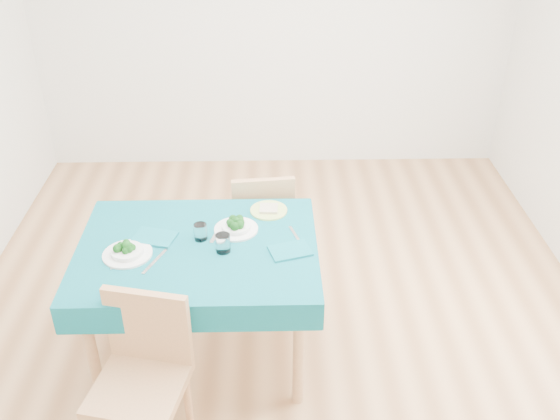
{
  "coord_description": "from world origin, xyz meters",
  "views": [
    {
      "loc": [
        -0.07,
        -2.9,
        2.64
      ],
      "look_at": [
        0.0,
        0.0,
        0.85
      ],
      "focal_mm": 40.0,
      "sensor_mm": 36.0,
      "label": 1
    }
  ],
  "objects_px": {
    "chair_far": "(261,217)",
    "bowl_near": "(127,249)",
    "table": "(202,302)",
    "side_plate": "(269,210)",
    "bowl_far": "(236,225)",
    "chair_near": "(136,376)"
  },
  "relations": [
    {
      "from": "chair_far",
      "to": "bowl_near",
      "type": "xyz_separation_m",
      "value": [
        -0.68,
        -0.79,
        0.32
      ]
    },
    {
      "from": "table",
      "to": "chair_far",
      "type": "xyz_separation_m",
      "value": [
        0.33,
        0.72,
        0.1
      ]
    },
    {
      "from": "table",
      "to": "side_plate",
      "type": "height_order",
      "value": "side_plate"
    },
    {
      "from": "bowl_near",
      "to": "bowl_far",
      "type": "xyz_separation_m",
      "value": [
        0.55,
        0.22,
        -0.0
      ]
    },
    {
      "from": "chair_near",
      "to": "chair_far",
      "type": "relative_size",
      "value": 1.07
    },
    {
      "from": "bowl_near",
      "to": "side_plate",
      "type": "height_order",
      "value": "bowl_near"
    },
    {
      "from": "table",
      "to": "chair_far",
      "type": "bearing_deg",
      "value": 65.4
    },
    {
      "from": "side_plate",
      "to": "chair_far",
      "type": "bearing_deg",
      "value": 97.38
    },
    {
      "from": "table",
      "to": "side_plate",
      "type": "distance_m",
      "value": 0.64
    },
    {
      "from": "bowl_far",
      "to": "side_plate",
      "type": "distance_m",
      "value": 0.27
    },
    {
      "from": "chair_near",
      "to": "bowl_far",
      "type": "distance_m",
      "value": 0.97
    },
    {
      "from": "table",
      "to": "chair_near",
      "type": "distance_m",
      "value": 0.72
    },
    {
      "from": "table",
      "to": "bowl_far",
      "type": "height_order",
      "value": "bowl_far"
    },
    {
      "from": "bowl_far",
      "to": "side_plate",
      "type": "height_order",
      "value": "bowl_far"
    },
    {
      "from": "bowl_far",
      "to": "side_plate",
      "type": "bearing_deg",
      "value": 47.05
    },
    {
      "from": "chair_near",
      "to": "bowl_far",
      "type": "relative_size",
      "value": 4.25
    },
    {
      "from": "bowl_far",
      "to": "bowl_near",
      "type": "bearing_deg",
      "value": -158.3
    },
    {
      "from": "side_plate",
      "to": "bowl_far",
      "type": "bearing_deg",
      "value": -132.95
    },
    {
      "from": "chair_near",
      "to": "bowl_far",
      "type": "height_order",
      "value": "chair_near"
    },
    {
      "from": "chair_far",
      "to": "bowl_near",
      "type": "distance_m",
      "value": 1.09
    },
    {
      "from": "table",
      "to": "bowl_near",
      "type": "xyz_separation_m",
      "value": [
        -0.35,
        -0.07,
        0.42
      ]
    },
    {
      "from": "side_plate",
      "to": "chair_near",
      "type": "bearing_deg",
      "value": -121.19
    }
  ]
}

